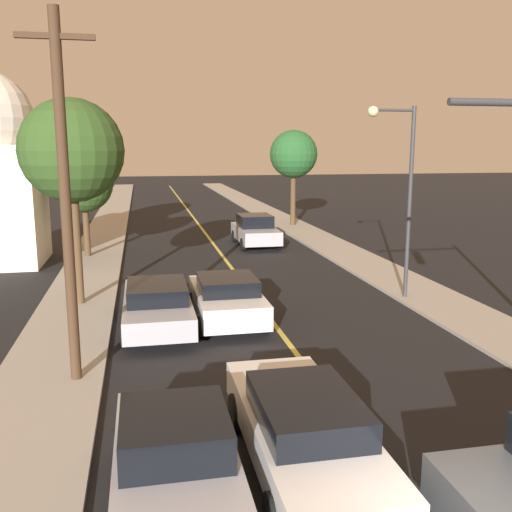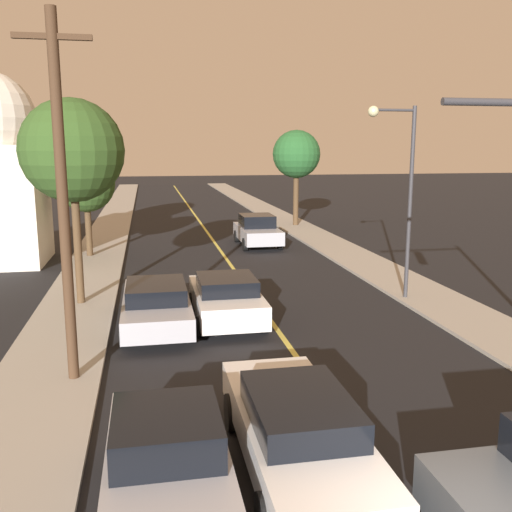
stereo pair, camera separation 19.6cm
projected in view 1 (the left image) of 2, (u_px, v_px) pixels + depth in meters
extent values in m
cube|color=black|center=(196.00, 221.00, 41.41)|extent=(9.70, 80.00, 0.01)
cube|color=#D1C14C|center=(196.00, 221.00, 41.41)|extent=(0.16, 76.00, 0.00)
cube|color=#9E998E|center=(110.00, 222.00, 40.22)|extent=(2.50, 80.00, 0.12)
cube|color=#9E998E|center=(277.00, 218.00, 42.59)|extent=(2.50, 80.00, 0.12)
cube|color=white|center=(303.00, 434.00, 9.43)|extent=(1.78, 5.18, 0.63)
cube|color=black|center=(307.00, 408.00, 9.12)|extent=(1.56, 2.33, 0.46)
cylinder|color=black|center=(237.00, 412.00, 10.87)|extent=(0.22, 0.72, 0.72)
cylinder|color=black|center=(321.00, 405.00, 11.20)|extent=(0.22, 0.72, 0.72)
cylinder|color=black|center=(391.00, 503.00, 8.11)|extent=(0.22, 0.72, 0.72)
cube|color=white|center=(227.00, 301.00, 17.63)|extent=(1.95, 4.38, 0.70)
cube|color=black|center=(227.00, 284.00, 17.35)|extent=(1.71, 1.97, 0.45)
cylinder|color=black|center=(193.00, 302.00, 18.82)|extent=(0.22, 0.60, 0.60)
cylinder|color=black|center=(248.00, 299.00, 19.18)|extent=(0.22, 0.60, 0.60)
cylinder|color=black|center=(202.00, 327.00, 16.21)|extent=(0.22, 0.60, 0.60)
cylinder|color=black|center=(265.00, 323.00, 16.56)|extent=(0.22, 0.60, 0.60)
cube|color=#A5A8B2|center=(175.00, 464.00, 8.47)|extent=(1.75, 3.86, 0.68)
cube|color=black|center=(175.00, 431.00, 8.20)|extent=(1.54, 1.74, 0.54)
cylinder|color=black|center=(121.00, 449.00, 9.52)|extent=(0.22, 0.74, 0.74)
cylinder|color=black|center=(220.00, 439.00, 9.85)|extent=(0.22, 0.74, 0.74)
cube|color=#A5A8B2|center=(157.00, 307.00, 16.99)|extent=(1.94, 5.02, 0.61)
cube|color=black|center=(157.00, 291.00, 16.70)|extent=(1.71, 2.26, 0.47)
cylinder|color=black|center=(127.00, 304.00, 18.37)|extent=(0.22, 0.67, 0.67)
cylinder|color=black|center=(184.00, 301.00, 18.72)|extent=(0.22, 0.67, 0.67)
cylinder|color=black|center=(125.00, 335.00, 15.37)|extent=(0.22, 0.67, 0.67)
cylinder|color=black|center=(193.00, 331.00, 15.73)|extent=(0.22, 0.67, 0.67)
cube|color=#A5A8B2|center=(255.00, 233.00, 30.97)|extent=(1.97, 4.61, 0.70)
cube|color=black|center=(255.00, 221.00, 31.02)|extent=(1.73, 2.07, 0.64)
cylinder|color=black|center=(278.00, 243.00, 29.85)|extent=(0.22, 0.67, 0.67)
cylinder|color=black|center=(243.00, 245.00, 29.48)|extent=(0.22, 0.67, 0.67)
cylinder|color=black|center=(267.00, 235.00, 32.59)|extent=(0.22, 0.67, 0.67)
cylinder|color=black|center=(234.00, 236.00, 32.23)|extent=(0.22, 0.67, 0.67)
cylinder|color=black|center=(468.00, 494.00, 8.40)|extent=(0.62, 0.22, 0.62)
cylinder|color=#333338|center=(409.00, 204.00, 19.56)|extent=(0.14, 0.14, 6.55)
cylinder|color=#333338|center=(394.00, 110.00, 18.83)|extent=(1.46, 0.09, 0.09)
sphere|color=beige|center=(373.00, 111.00, 18.70)|extent=(0.36, 0.36, 0.36)
cylinder|color=#422D1E|center=(66.00, 203.00, 12.32)|extent=(0.24, 0.24, 8.05)
cube|color=#422D1E|center=(55.00, 36.00, 11.67)|extent=(1.60, 0.12, 0.12)
cylinder|color=#4C3823|center=(86.00, 230.00, 27.43)|extent=(0.30, 0.30, 2.54)
sphere|color=#2D4C1E|center=(84.00, 183.00, 27.01)|extent=(2.72, 2.72, 2.72)
cylinder|color=#4C3823|center=(77.00, 246.00, 18.98)|extent=(0.26, 0.26, 3.92)
sphere|color=#2D4C1E|center=(72.00, 150.00, 18.38)|extent=(3.36, 3.36, 3.36)
cylinder|color=#4C3823|center=(293.00, 198.00, 38.17)|extent=(0.35, 0.35, 3.61)
sphere|color=#235628|center=(294.00, 154.00, 37.62)|extent=(3.15, 3.15, 3.15)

